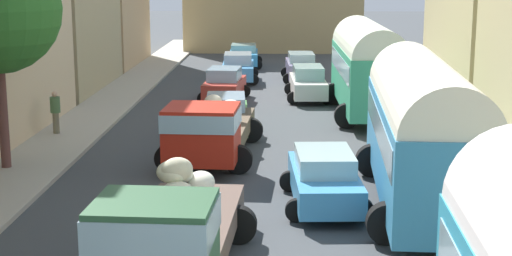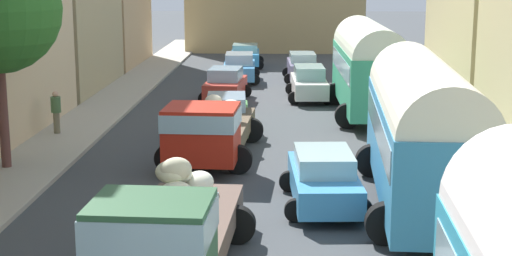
% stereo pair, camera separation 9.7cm
% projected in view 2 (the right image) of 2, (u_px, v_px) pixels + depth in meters
% --- Properties ---
extents(ground_plane, '(154.00, 154.00, 0.00)m').
position_uv_depth(ground_plane, '(262.00, 129.00, 30.97)').
color(ground_plane, '#3F4347').
extents(sidewalk_left, '(2.50, 70.00, 0.14)m').
position_uv_depth(sidewalk_left, '(82.00, 126.00, 31.25)').
color(sidewalk_left, '#AEA899').
rests_on(sidewalk_left, ground).
extents(sidewalk_right, '(2.50, 70.00, 0.14)m').
position_uv_depth(sidewalk_right, '(446.00, 129.00, 30.66)').
color(sidewalk_right, '#A9AE98').
rests_on(sidewalk_right, ground).
extents(building_right_3, '(4.87, 11.14, 9.37)m').
position_uv_depth(building_right_3, '(494.00, 1.00, 36.78)').
color(building_right_3, tan).
rests_on(building_right_3, ground).
extents(parked_bus_1, '(3.51, 9.68, 4.03)m').
position_uv_depth(parked_bus_1, '(422.00, 126.00, 20.72)').
color(parked_bus_1, teal).
rests_on(parked_bus_1, ground).
extents(parked_bus_2, '(3.34, 8.63, 4.04)m').
position_uv_depth(parked_bus_2, '(368.00, 64.00, 33.31)').
color(parked_bus_2, '#33986E').
rests_on(parked_bus_2, ground).
extents(cargo_truck_0, '(3.21, 6.80, 2.34)m').
position_uv_depth(cargo_truck_0, '(168.00, 231.00, 15.64)').
color(cargo_truck_0, '#2D5636').
rests_on(cargo_truck_0, ground).
extents(cargo_truck_1, '(3.31, 7.38, 2.17)m').
position_uv_depth(cargo_truck_1, '(209.00, 129.00, 25.65)').
color(cargo_truck_1, red).
rests_on(cargo_truck_1, ground).
extents(car_0, '(2.42, 4.16, 1.51)m').
position_uv_depth(car_0, '(226.00, 114.00, 30.05)').
color(car_0, '#509650').
rests_on(car_0, ground).
extents(car_1, '(2.40, 3.83, 1.59)m').
position_uv_depth(car_1, '(226.00, 85.00, 37.23)').
color(car_1, '#B7372C').
rests_on(car_1, ground).
extents(car_2, '(2.41, 4.27, 1.59)m').
position_uv_depth(car_2, '(239.00, 68.00, 43.20)').
color(car_2, '#428ECE').
rests_on(car_2, ground).
extents(car_3, '(2.43, 3.86, 1.46)m').
position_uv_depth(car_3, '(245.00, 55.00, 49.20)').
color(car_3, '#378FCB').
rests_on(car_3, ground).
extents(car_5, '(2.44, 4.45, 1.52)m').
position_uv_depth(car_5, '(323.00, 178.00, 21.13)').
color(car_5, '#408FC8').
rests_on(car_5, ground).
extents(car_6, '(2.29, 4.39, 1.63)m').
position_uv_depth(car_6, '(309.00, 83.00, 37.58)').
color(car_6, silver).
rests_on(car_6, ground).
extents(car_7, '(2.28, 4.20, 1.58)m').
position_uv_depth(car_7, '(302.00, 67.00, 43.50)').
color(car_7, gray).
rests_on(car_7, ground).
extents(pedestrian_0, '(0.51, 0.51, 1.76)m').
position_uv_depth(pedestrian_0, '(56.00, 111.00, 29.48)').
color(pedestrian_0, '#726953').
rests_on(pedestrian_0, ground).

